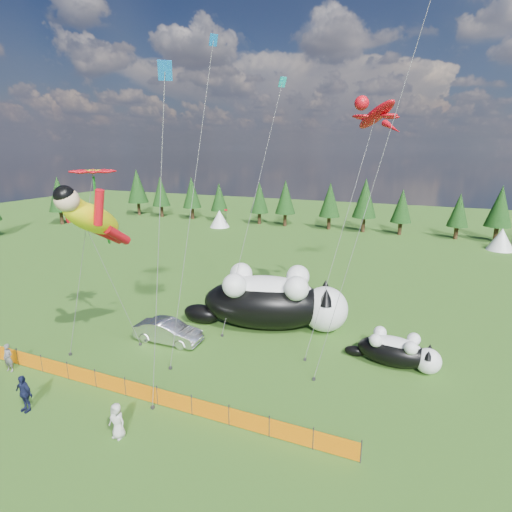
{
  "coord_description": "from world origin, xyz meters",
  "views": [
    {
      "loc": [
        12.27,
        -17.21,
        12.5
      ],
      "look_at": [
        3.44,
        4.0,
        6.29
      ],
      "focal_mm": 28.0,
      "sensor_mm": 36.0,
      "label": 1
    }
  ],
  "objects": [
    {
      "name": "cat_large",
      "position": [
        3.19,
        7.76,
        2.06
      ],
      "size": [
        11.83,
        6.32,
        4.34
      ],
      "rotation": [
        0.0,
        0.0,
        0.25
      ],
      "color": "black",
      "rests_on": "ground"
    },
    {
      "name": "superhero_kite",
      "position": [
        -4.69,
        -0.33,
        8.71
      ],
      "size": [
        4.87,
        5.27,
        11.09
      ],
      "color": "#F3EE0C",
      "rests_on": "ground"
    },
    {
      "name": "cat_small",
      "position": [
        11.81,
        5.61,
        0.96
      ],
      "size": [
        5.57,
        2.32,
        2.01
      ],
      "rotation": [
        0.0,
        0.0,
        -0.09
      ],
      "color": "black",
      "rests_on": "ground"
    },
    {
      "name": "gecko_kite",
      "position": [
        8.82,
        12.23,
        14.67
      ],
      "size": [
        6.06,
        11.6,
        16.88
      ],
      "color": "red",
      "rests_on": "ground"
    },
    {
      "name": "festival_tents",
      "position": [
        11.0,
        40.0,
        1.4
      ],
      "size": [
        50.0,
        3.2,
        2.8
      ],
      "primitive_type": null,
      "color": "white",
      "rests_on": "ground"
    },
    {
      "name": "tree_line",
      "position": [
        0.0,
        45.0,
        4.0
      ],
      "size": [
        90.0,
        4.0,
        8.0
      ],
      "primitive_type": null,
      "color": "black",
      "rests_on": "ground"
    },
    {
      "name": "spectator_a",
      "position": [
        -8.84,
        -3.66,
        0.84
      ],
      "size": [
        0.65,
        0.45,
        1.69
      ],
      "primitive_type": "imported",
      "rotation": [
        0.0,
        0.0,
        0.08
      ],
      "color": "#5D5C62",
      "rests_on": "ground"
    },
    {
      "name": "diamond_kite_d",
      "position": [
        1.44,
        13.47,
        16.45
      ],
      "size": [
        1.46,
        9.51,
        19.46
      ],
      "color": "#0EA7AA",
      "rests_on": "ground"
    },
    {
      "name": "ground",
      "position": [
        0.0,
        0.0,
        0.0
      ],
      "size": [
        160.0,
        160.0,
        0.0
      ],
      "primitive_type": "plane",
      "color": "#123D0B",
      "rests_on": "ground"
    },
    {
      "name": "diamond_kite_a",
      "position": [
        -0.09,
        5.43,
        17.24
      ],
      "size": [
        0.71,
        6.29,
        19.64
      ],
      "color": "blue",
      "rests_on": "ground"
    },
    {
      "name": "safety_fence",
      "position": [
        0.0,
        -3.0,
        0.5
      ],
      "size": [
        22.06,
        0.06,
        1.1
      ],
      "color": "#262626",
      "rests_on": "ground"
    },
    {
      "name": "spectator_c",
      "position": [
        -4.73,
        -5.85,
        0.96
      ],
      "size": [
        1.16,
        0.64,
        1.92
      ],
      "primitive_type": "imported",
      "rotation": [
        0.0,
        0.0,
        -0.05
      ],
      "color": "#151A3B",
      "rests_on": "ground"
    },
    {
      "name": "diamond_kite_c",
      "position": [
        1.18,
        -1.14,
        15.27
      ],
      "size": [
        1.1,
        2.78,
        16.68
      ],
      "color": "blue",
      "rests_on": "ground"
    },
    {
      "name": "flower_kite",
      "position": [
        -6.19,
        1.59,
        11.0
      ],
      "size": [
        2.78,
        4.02,
        11.37
      ],
      "color": "red",
      "rests_on": "ground"
    },
    {
      "name": "car",
      "position": [
        -2.43,
        2.93,
        0.75
      ],
      "size": [
        4.63,
        1.76,
        1.51
      ],
      "primitive_type": "imported",
      "rotation": [
        0.0,
        0.0,
        1.61
      ],
      "color": "silver",
      "rests_on": "ground"
    },
    {
      "name": "spectator_e",
      "position": [
        0.77,
        -5.6,
        0.84
      ],
      "size": [
        0.85,
        0.58,
        1.69
      ],
      "primitive_type": "imported",
      "rotation": [
        0.0,
        0.0,
        -0.05
      ],
      "color": "beige",
      "rests_on": "ground"
    }
  ]
}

